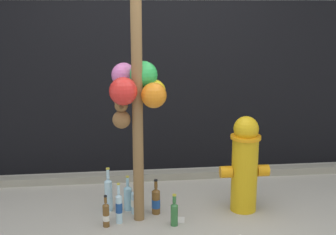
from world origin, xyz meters
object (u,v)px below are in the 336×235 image
(bottle_1, at_px, (106,215))
(bottle_5, at_px, (128,197))
(bottle_3, at_px, (108,193))
(memorial_post, at_px, (137,66))
(bottle_4, at_px, (156,201))
(bottle_0, at_px, (119,207))
(fire_hydrant, at_px, (245,164))
(bottle_2, at_px, (174,213))
(bottle_6, at_px, (135,201))

(bottle_1, bearing_deg, bottle_5, 58.11)
(bottle_3, bearing_deg, memorial_post, -35.81)
(bottle_4, bearing_deg, bottle_0, -155.52)
(bottle_4, bearing_deg, fire_hydrant, -0.88)
(bottle_0, xyz_separation_m, bottle_3, (-0.09, 0.27, 0.02))
(fire_hydrant, relative_size, bottle_4, 2.73)
(bottle_1, bearing_deg, bottle_0, 27.14)
(bottle_1, distance_m, bottle_4, 0.50)
(bottle_0, relative_size, bottle_5, 1.11)
(bottle_0, relative_size, bottle_2, 1.28)
(bottle_1, bearing_deg, fire_hydrant, 8.95)
(bottle_1, xyz_separation_m, bottle_4, (0.45, 0.21, 0.01))
(bottle_4, relative_size, bottle_6, 1.11)
(bottle_4, xyz_separation_m, bottle_6, (-0.19, 0.03, -0.01))
(memorial_post, height_order, bottle_6, memorial_post)
(bottle_0, xyz_separation_m, bottle_4, (0.34, 0.15, -0.02))
(bottle_2, distance_m, bottle_6, 0.43)
(memorial_post, bearing_deg, fire_hydrant, 3.91)
(memorial_post, distance_m, bottle_5, 1.26)
(fire_hydrant, distance_m, bottle_6, 1.06)
(bottle_3, distance_m, bottle_4, 0.45)
(memorial_post, bearing_deg, bottle_2, -31.48)
(bottle_0, xyz_separation_m, bottle_5, (0.09, 0.26, -0.02))
(bottle_0, height_order, bottle_4, bottle_0)
(bottle_0, bearing_deg, fire_hydrant, 6.99)
(memorial_post, relative_size, bottle_3, 6.31)
(bottle_1, relative_size, bottle_3, 0.69)
(bottle_2, bearing_deg, bottle_1, 175.47)
(fire_hydrant, relative_size, bottle_3, 2.16)
(fire_hydrant, xyz_separation_m, bottle_0, (-1.15, -0.14, -0.31))
(memorial_post, xyz_separation_m, bottle_6, (-0.03, 0.11, -1.26))
(memorial_post, distance_m, bottle_6, 1.26)
(memorial_post, distance_m, bottle_0, 1.24)
(bottle_1, bearing_deg, bottle_4, 25.16)
(fire_hydrant, relative_size, bottle_1, 3.13)
(bottle_3, height_order, bottle_5, bottle_3)
(bottle_4, distance_m, bottle_5, 0.27)
(bottle_2, relative_size, bottle_4, 0.88)
(bottle_6, bearing_deg, bottle_1, -138.02)
(memorial_post, relative_size, bottle_0, 7.10)
(bottle_1, bearing_deg, bottle_2, -4.53)
(bottle_5, bearing_deg, bottle_3, 177.04)
(memorial_post, relative_size, bottle_1, 9.17)
(bottle_0, bearing_deg, bottle_1, -152.86)
(bottle_4, distance_m, bottle_6, 0.19)
(bottle_5, bearing_deg, fire_hydrant, -6.45)
(bottle_3, relative_size, bottle_6, 1.40)
(fire_hydrant, xyz_separation_m, bottle_6, (-1.00, 0.04, -0.34))
(bottle_0, xyz_separation_m, bottle_1, (-0.11, -0.06, -0.04))
(fire_hydrant, height_order, bottle_6, fire_hydrant)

